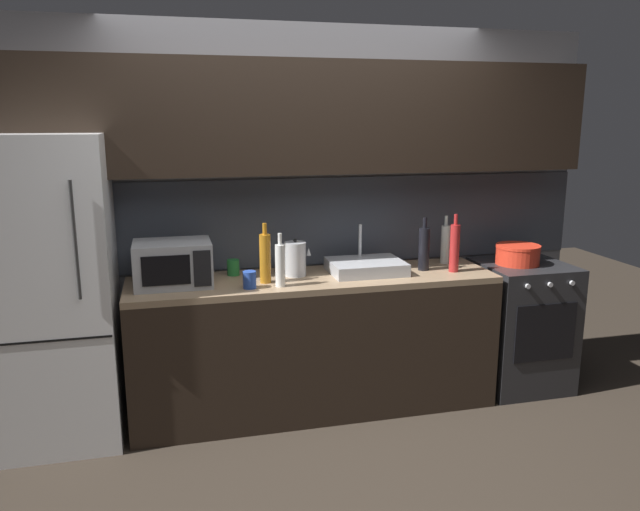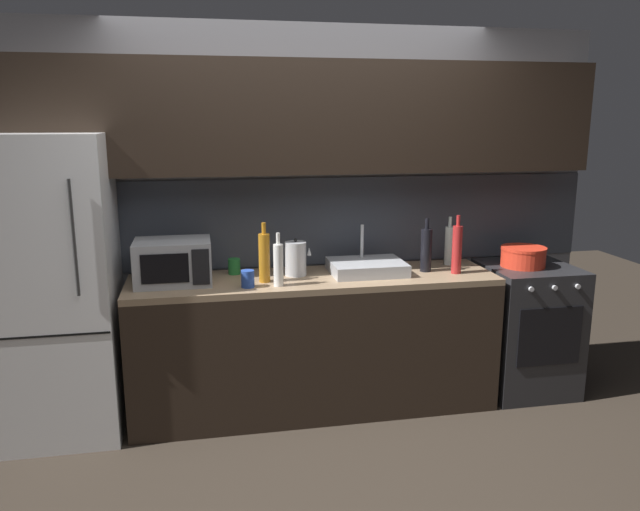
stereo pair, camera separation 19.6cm
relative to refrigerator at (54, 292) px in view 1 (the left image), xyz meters
The scene contains 16 objects.
ground_plane 2.01m from the refrigerator, 30.02° to the right, with size 10.00×10.00×0.00m, color #2D261E.
back_wall 1.71m from the refrigerator, 10.83° to the left, with size 4.09×0.44×2.50m.
counter_run 1.62m from the refrigerator, ahead, with size 2.35×0.60×0.90m.
refrigerator is the anchor object (origin of this frame).
oven_range 3.11m from the refrigerator, ahead, with size 0.60×0.62×0.90m.
microwave 0.69m from the refrigerator, ahead, with size 0.46×0.35×0.27m.
sink_basin 1.92m from the refrigerator, ahead, with size 0.48×0.38×0.30m.
kettle 1.45m from the refrigerator, ahead, with size 0.17×0.14×0.24m.
wine_bottle_dark 2.32m from the refrigerator, ahead, with size 0.07×0.07×0.36m.
wine_bottle_amber 1.24m from the refrigerator, ahead, with size 0.07×0.07×0.37m.
wine_bottle_white 1.32m from the refrigerator, ahead, with size 0.06×0.06×0.33m.
wine_bottle_red 2.50m from the refrigerator, ahead, with size 0.06×0.06×0.38m.
wine_bottle_clear 2.55m from the refrigerator, ahead, with size 0.06×0.06×0.34m.
mug_green 1.07m from the refrigerator, ahead, with size 0.08×0.08×0.10m, color #1E6B2D.
mug_blue 1.13m from the refrigerator, ahead, with size 0.08×0.08×0.10m, color #234299.
cooking_pot 3.02m from the refrigerator, ahead, with size 0.30×0.30×0.14m.
Camera 1 is at (-0.90, -2.83, 1.90)m, focal length 34.70 mm.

